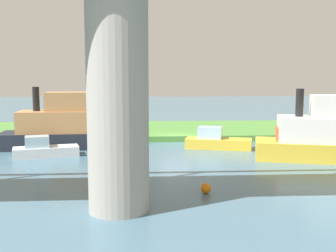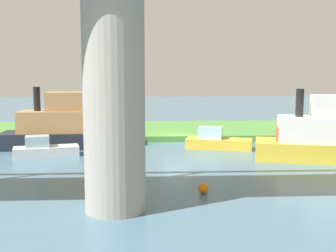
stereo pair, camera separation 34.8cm
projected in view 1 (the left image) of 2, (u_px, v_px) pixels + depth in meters
ground_plane at (176, 142)px, 34.76m from camera, size 160.00×160.00×0.00m
grassy_bank at (171, 130)px, 40.68m from camera, size 80.00×12.00×0.50m
bridge_pylon at (118, 91)px, 16.47m from camera, size 2.51×2.51×9.95m
person_on_bank at (118, 124)px, 37.44m from camera, size 0.50×0.50×1.39m
mooring_post at (209, 131)px, 35.37m from camera, size 0.20×0.20×0.80m
houseboat_blue at (66, 125)px, 31.93m from camera, size 9.47×3.53×4.77m
motorboat_red at (216, 141)px, 31.69m from camera, size 5.33×3.09×1.68m
riverboat_paddlewheel at (333, 134)px, 27.01m from camera, size 9.80×5.45×4.76m
skiff_small at (44, 149)px, 28.43m from camera, size 4.65×2.62×1.47m
marker_buoy at (206, 188)px, 19.48m from camera, size 0.50×0.50×0.50m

